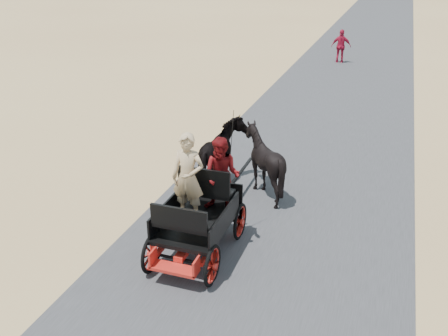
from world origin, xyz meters
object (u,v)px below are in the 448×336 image
(horse_right, at_px, (264,162))
(horse_left, at_px, (222,156))
(carriage, at_px, (198,237))
(pedestrian, at_px, (341,46))

(horse_right, bearing_deg, horse_left, 0.00)
(carriage, relative_size, horse_left, 1.20)
(horse_left, xyz_separation_m, horse_right, (1.10, 0.00, 0.00))
(carriage, bearing_deg, pedestrian, 88.70)
(horse_left, height_order, horse_right, horse_right)
(carriage, distance_m, horse_left, 3.09)
(horse_left, height_order, pedestrian, pedestrian)
(pedestrian, bearing_deg, carriage, 84.42)
(carriage, height_order, pedestrian, pedestrian)
(horse_right, bearing_deg, pedestrian, -89.60)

